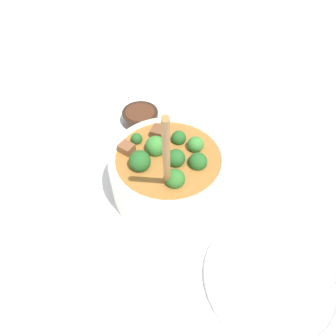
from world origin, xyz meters
The scene contains 4 objects.
ground_plane centered at (0.00, 0.00, 0.00)m, with size 4.00×4.00×0.00m, color silver.
stew_bowl centered at (0.00, 0.00, 0.07)m, with size 0.24×0.24×0.32m.
condiment_bowl centered at (-0.20, 0.13, 0.02)m, with size 0.10×0.10×0.04m.
empty_plate centered at (0.28, -0.04, 0.01)m, with size 0.25×0.25×0.02m.
Camera 1 is at (0.28, -0.35, 0.59)m, focal length 35.00 mm.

